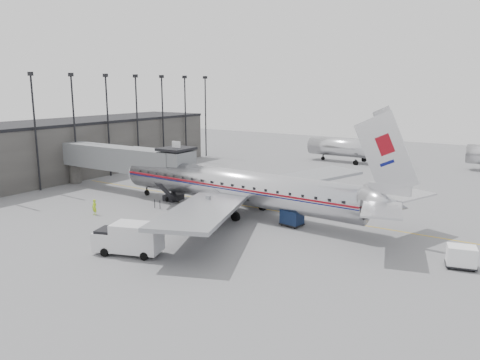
% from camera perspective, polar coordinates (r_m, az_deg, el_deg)
% --- Properties ---
extents(ground, '(160.00, 160.00, 0.00)m').
position_cam_1_polar(ground, '(48.69, -2.61, -4.76)').
color(ground, slate).
rests_on(ground, ground).
extents(terminal, '(12.00, 46.00, 8.00)m').
position_cam_1_polar(terminal, '(78.45, -18.77, 3.86)').
color(terminal, '#3C3936').
rests_on(terminal, ground).
extents(apron_line, '(60.00, 0.15, 0.01)m').
position_cam_1_polar(apron_line, '(52.01, 3.96, -3.70)').
color(apron_line, gold).
rests_on(apron_line, ground).
extents(jet_bridge, '(21.00, 6.20, 7.10)m').
position_cam_1_polar(jet_bridge, '(61.29, -13.35, 2.34)').
color(jet_bridge, slate).
rests_on(jet_bridge, ground).
extents(floodlight_masts, '(0.90, 42.25, 15.25)m').
position_cam_1_polar(floodlight_masts, '(75.03, -14.07, 7.16)').
color(floodlight_masts, black).
rests_on(floodlight_masts, ground).
extents(distant_aircraft_near, '(16.39, 3.20, 10.26)m').
position_cam_1_polar(distant_aircraft_near, '(85.72, 13.04, 3.93)').
color(distant_aircraft_near, silver).
rests_on(distant_aircraft_near, ground).
extents(airliner, '(36.84, 34.10, 11.65)m').
position_cam_1_polar(airliner, '(49.93, 0.03, -0.86)').
color(airliner, silver).
rests_on(airliner, ground).
extents(service_van, '(5.97, 3.83, 2.63)m').
position_cam_1_polar(service_van, '(39.50, -13.41, -6.89)').
color(service_van, silver).
rests_on(service_van, ground).
extents(baggage_cart_navy, '(2.29, 1.88, 1.62)m').
position_cam_1_polar(baggage_cart_navy, '(46.37, 6.35, -4.54)').
color(baggage_cart_navy, '#0E1C3A').
rests_on(baggage_cart_navy, ground).
extents(baggage_cart_white, '(2.49, 2.12, 1.69)m').
position_cam_1_polar(baggage_cart_white, '(39.58, 25.38, -8.42)').
color(baggage_cart_white, white).
rests_on(baggage_cart_white, ground).
extents(ramp_worker, '(0.62, 0.41, 1.68)m').
position_cam_1_polar(ramp_worker, '(52.27, -17.32, -3.18)').
color(ramp_worker, '#ADDF1A').
rests_on(ramp_worker, ground).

